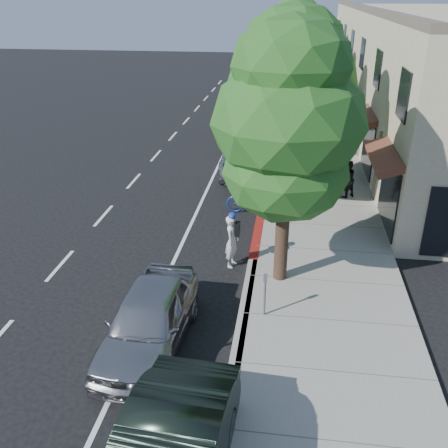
% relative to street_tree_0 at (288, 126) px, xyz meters
% --- Properties ---
extents(ground, '(120.00, 120.00, 0.00)m').
position_rel_street_tree_0_xyz_m(ground, '(-0.90, 2.00, -4.83)').
color(ground, black).
rests_on(ground, ground).
extents(sidewalk, '(4.60, 56.00, 0.15)m').
position_rel_street_tree_0_xyz_m(sidewalk, '(1.40, 10.00, -4.75)').
color(sidewalk, gray).
rests_on(sidewalk, ground).
extents(curb, '(0.30, 56.00, 0.15)m').
position_rel_street_tree_0_xyz_m(curb, '(-0.90, 10.00, -4.75)').
color(curb, '#9E998E').
rests_on(curb, ground).
extents(curb_red_segment, '(0.32, 4.00, 0.15)m').
position_rel_street_tree_0_xyz_m(curb_red_segment, '(-0.90, 3.00, -4.75)').
color(curb_red_segment, maroon).
rests_on(curb_red_segment, ground).
extents(storefront_building, '(10.00, 36.00, 7.00)m').
position_rel_street_tree_0_xyz_m(storefront_building, '(8.70, 20.00, -1.33)').
color(storefront_building, beige).
rests_on(storefront_building, ground).
extents(street_tree_0, '(4.22, 4.22, 7.66)m').
position_rel_street_tree_0_xyz_m(street_tree_0, '(0.00, 0.00, 0.00)').
color(street_tree_0, black).
rests_on(street_tree_0, ground).
extents(street_tree_1, '(4.99, 4.99, 7.83)m').
position_rel_street_tree_0_xyz_m(street_tree_1, '(-0.00, 6.00, -0.04)').
color(street_tree_1, black).
rests_on(street_tree_1, ground).
extents(street_tree_2, '(3.79, 3.79, 7.38)m').
position_rel_street_tree_0_xyz_m(street_tree_2, '(0.00, 12.00, -0.11)').
color(street_tree_2, black).
rests_on(street_tree_2, ground).
extents(street_tree_3, '(4.76, 4.76, 7.30)m').
position_rel_street_tree_0_xyz_m(street_tree_3, '(0.00, 18.00, -0.39)').
color(street_tree_3, black).
rests_on(street_tree_3, ground).
extents(street_tree_4, '(4.77, 4.77, 7.80)m').
position_rel_street_tree_0_xyz_m(street_tree_4, '(-0.00, 24.00, -0.01)').
color(street_tree_4, black).
rests_on(street_tree_4, ground).
extents(street_tree_5, '(4.21, 4.21, 7.45)m').
position_rel_street_tree_0_xyz_m(street_tree_5, '(0.00, 30.00, -0.15)').
color(street_tree_5, black).
rests_on(street_tree_5, ground).
extents(cyclist, '(0.54, 0.71, 1.75)m').
position_rel_street_tree_0_xyz_m(cyclist, '(-1.57, 0.79, -3.96)').
color(cyclist, silver).
rests_on(cyclist, ground).
extents(bicycle, '(2.13, 0.95, 1.08)m').
position_rel_street_tree_0_xyz_m(bicycle, '(-1.30, 5.00, -4.29)').
color(bicycle, navy).
rests_on(bicycle, ground).
extents(silver_suv, '(3.23, 6.12, 1.64)m').
position_rel_street_tree_0_xyz_m(silver_suv, '(-1.89, 10.00, -4.01)').
color(silver_suv, '#9F9FA3').
rests_on(silver_suv, ground).
extents(dark_sedan, '(1.75, 4.87, 1.60)m').
position_rel_street_tree_0_xyz_m(dark_sedan, '(-2.55, 16.42, -4.03)').
color(dark_sedan, '#222528').
rests_on(dark_sedan, ground).
extents(white_pickup, '(3.12, 6.49, 1.82)m').
position_rel_street_tree_0_xyz_m(white_pickup, '(-1.40, 17.32, -3.92)').
color(white_pickup, silver).
rests_on(white_pickup, ground).
extents(dark_suv_far, '(2.27, 4.97, 1.65)m').
position_rel_street_tree_0_xyz_m(dark_suv_far, '(-2.94, 29.49, -4.00)').
color(dark_suv_far, black).
rests_on(dark_suv_far, ground).
extents(near_car_a, '(1.95, 4.57, 1.54)m').
position_rel_street_tree_0_xyz_m(near_car_a, '(-3.10, -3.50, -4.06)').
color(near_car_a, '#9C9CA0').
rests_on(near_car_a, ground).
extents(pedestrian, '(0.98, 0.95, 1.60)m').
position_rel_street_tree_0_xyz_m(pedestrian, '(2.51, 6.97, -3.88)').
color(pedestrian, black).
rests_on(pedestrian, sidewalk).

